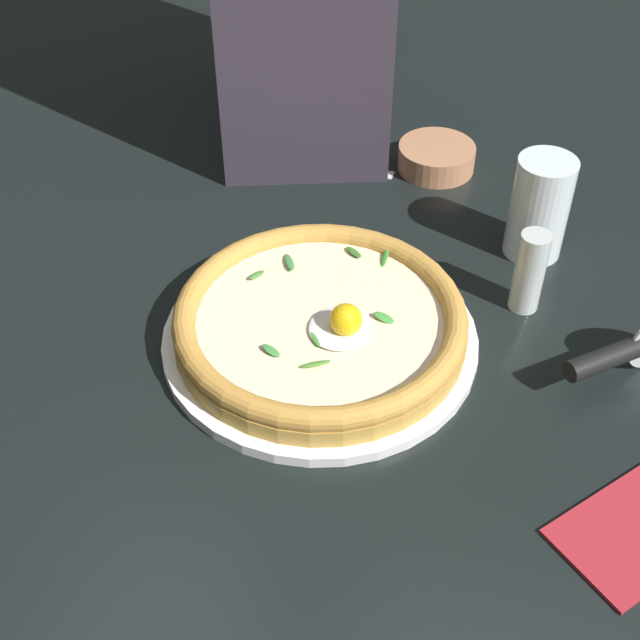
# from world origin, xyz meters

# --- Properties ---
(ground_plane) EXTENTS (2.40, 2.40, 0.03)m
(ground_plane) POSITION_xyz_m (0.00, 0.00, -0.01)
(ground_plane) COLOR black
(ground_plane) RESTS_ON ground
(pizza_plate) EXTENTS (0.32, 0.32, 0.01)m
(pizza_plate) POSITION_xyz_m (-0.04, -0.01, 0.01)
(pizza_plate) COLOR white
(pizza_plate) RESTS_ON ground
(pizza) EXTENTS (0.30, 0.30, 0.06)m
(pizza) POSITION_xyz_m (-0.04, -0.01, 0.03)
(pizza) COLOR #BE913E
(pizza) RESTS_ON pizza_plate
(side_bowl) EXTENTS (0.10, 0.10, 0.03)m
(side_bowl) POSITION_xyz_m (0.32, -0.07, 0.02)
(side_bowl) COLOR #B27953
(side_bowl) RESTS_ON ground
(pizza_cutter) EXTENTS (0.10, 0.12, 0.07)m
(pizza_cutter) POSITION_xyz_m (-0.01, -0.30, 0.04)
(pizza_cutter) COLOR silver
(pizza_cutter) RESTS_ON ground
(table_knife) EXTENTS (0.03, 0.22, 0.01)m
(table_knife) POSITION_xyz_m (0.30, 0.12, 0.00)
(table_knife) COLOR silver
(table_knife) RESTS_ON ground
(drinking_glass) EXTENTS (0.07, 0.07, 0.12)m
(drinking_glass) POSITION_xyz_m (0.18, -0.21, 0.05)
(drinking_glass) COLOR silver
(drinking_glass) RESTS_ON ground
(folded_napkin) EXTENTS (0.16, 0.16, 0.01)m
(folded_napkin) POSITION_xyz_m (-0.19, -0.32, 0.00)
(folded_napkin) COLOR #A3232D
(folded_napkin) RESTS_ON ground
(pepper_shaker) EXTENTS (0.03, 0.03, 0.09)m
(pepper_shaker) POSITION_xyz_m (0.08, -0.21, 0.05)
(pepper_shaker) COLOR silver
(pepper_shaker) RESTS_ON ground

